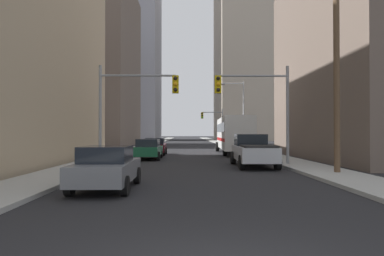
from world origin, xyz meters
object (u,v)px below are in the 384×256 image
(traffic_signal_far_right, at_px, (213,120))
(sedan_grey, at_px, (107,167))
(pickup_truck_silver, at_px, (253,151))
(traffic_signal_near_right, at_px, (256,98))
(city_bus, at_px, (233,133))
(sedan_green, at_px, (148,149))
(traffic_signal_near_left, at_px, (135,97))
(sedan_maroon, at_px, (155,146))

(traffic_signal_far_right, bearing_deg, sedan_grey, -99.22)
(pickup_truck_silver, xyz_separation_m, traffic_signal_near_right, (0.23, 0.31, 3.14))
(traffic_signal_far_right, bearing_deg, pickup_truck_silver, -90.93)
(traffic_signal_near_right, bearing_deg, city_bus, 88.31)
(sedan_grey, bearing_deg, traffic_signal_near_right, 50.36)
(pickup_truck_silver, relative_size, sedan_grey, 1.30)
(sedan_grey, xyz_separation_m, sedan_green, (-0.03, 13.68, 0.00))
(sedan_green, bearing_deg, city_bus, 43.69)
(pickup_truck_silver, height_order, traffic_signal_near_left, traffic_signal_near_left)
(sedan_maroon, distance_m, traffic_signal_near_left, 10.92)
(sedan_green, relative_size, traffic_signal_near_left, 0.71)
(city_bus, bearing_deg, sedan_green, -136.31)
(traffic_signal_near_left, bearing_deg, pickup_truck_silver, -2.57)
(sedan_grey, distance_m, sedan_green, 13.68)
(sedan_green, xyz_separation_m, sedan_maroon, (0.07, 5.11, 0.00))
(pickup_truck_silver, relative_size, traffic_signal_far_right, 0.91)
(city_bus, relative_size, pickup_truck_silver, 2.12)
(sedan_grey, bearing_deg, traffic_signal_far_right, 80.78)
(traffic_signal_near_left, distance_m, traffic_signal_far_right, 37.52)
(sedan_green, bearing_deg, sedan_grey, -89.86)
(sedan_green, xyz_separation_m, traffic_signal_far_right, (7.36, 31.46, 3.27))
(pickup_truck_silver, relative_size, sedan_maroon, 1.29)
(sedan_grey, distance_m, traffic_signal_near_left, 9.03)
(sedan_green, distance_m, sedan_maroon, 5.11)
(city_bus, bearing_deg, traffic_signal_near_right, -91.69)
(pickup_truck_silver, xyz_separation_m, sedan_grey, (-6.73, -8.08, -0.16))
(city_bus, height_order, sedan_maroon, city_bus)
(sedan_maroon, bearing_deg, traffic_signal_near_right, -56.35)
(pickup_truck_silver, bearing_deg, traffic_signal_near_left, 177.43)
(sedan_green, distance_m, traffic_signal_near_left, 6.25)
(sedan_grey, height_order, traffic_signal_near_right, traffic_signal_near_right)
(city_bus, bearing_deg, pickup_truck_silver, -92.68)
(sedan_green, relative_size, traffic_signal_far_right, 0.71)
(pickup_truck_silver, bearing_deg, traffic_signal_far_right, 89.07)
(sedan_grey, height_order, traffic_signal_far_right, traffic_signal_far_right)
(pickup_truck_silver, height_order, sedan_grey, pickup_truck_silver)
(sedan_grey, relative_size, traffic_signal_near_left, 0.70)
(city_bus, relative_size, sedan_green, 2.73)
(traffic_signal_near_right, bearing_deg, sedan_green, 142.87)
(sedan_grey, bearing_deg, sedan_green, 90.14)
(city_bus, xyz_separation_m, traffic_signal_far_right, (0.01, 24.43, 2.11))
(sedan_maroon, xyz_separation_m, traffic_signal_near_right, (6.92, -10.40, 3.30))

